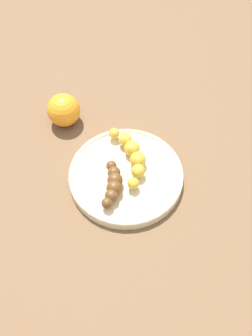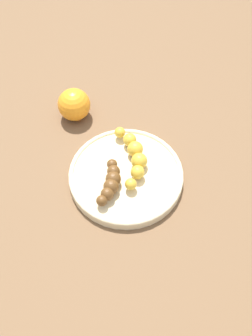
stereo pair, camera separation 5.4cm
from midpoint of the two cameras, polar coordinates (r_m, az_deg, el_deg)
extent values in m
plane|color=brown|center=(0.75, 2.05, -1.75)|extent=(2.40, 2.40, 0.00)
cylinder|color=beige|center=(0.74, 2.07, -1.38)|extent=(0.24, 0.24, 0.02)
torus|color=beige|center=(0.73, 2.09, -1.00)|extent=(0.24, 0.24, 0.01)
sphere|color=gold|center=(0.70, 2.98, -2.75)|extent=(0.02, 0.02, 0.02)
sphere|color=gold|center=(0.71, 4.00, -0.91)|extent=(0.03, 0.03, 0.03)
sphere|color=gold|center=(0.73, 4.26, 1.04)|extent=(0.03, 0.03, 0.03)
sphere|color=gold|center=(0.75, 3.77, 2.89)|extent=(0.03, 0.03, 0.03)
sphere|color=gold|center=(0.76, 2.64, 4.48)|extent=(0.03, 0.03, 0.03)
sphere|color=gold|center=(0.77, 0.98, 5.68)|extent=(0.02, 0.02, 0.02)
sphere|color=#593819|center=(0.68, -1.69, -5.44)|extent=(0.02, 0.02, 0.02)
sphere|color=#593819|center=(0.69, -0.81, -4.34)|extent=(0.03, 0.03, 0.03)
sphere|color=#593819|center=(0.69, -0.21, -3.15)|extent=(0.03, 0.03, 0.03)
sphere|color=#593819|center=(0.70, 0.09, -1.91)|extent=(0.03, 0.03, 0.03)
sphere|color=#593819|center=(0.71, 0.11, -0.68)|extent=(0.03, 0.03, 0.03)
sphere|color=#593819|center=(0.72, -0.16, 0.50)|extent=(0.02, 0.02, 0.02)
sphere|color=orange|center=(0.83, -6.56, 10.07)|extent=(0.08, 0.08, 0.08)
camera|label=1|loc=(0.03, -87.85, 3.15)|focal=37.62mm
camera|label=2|loc=(0.03, 92.15, -3.15)|focal=37.62mm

